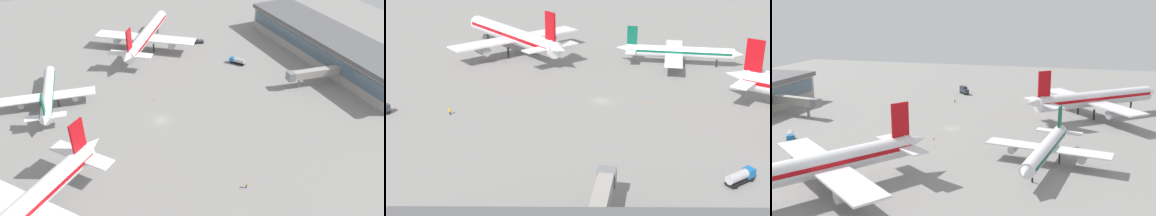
# 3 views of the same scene
# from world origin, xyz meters

# --- Properties ---
(ground) EXTENTS (288.00, 288.00, 0.00)m
(ground) POSITION_xyz_m (0.00, 0.00, 0.00)
(ground) COLOR gray
(airplane_at_gate) EXTENTS (41.49, 47.50, 17.34)m
(airplane_at_gate) POSITION_xyz_m (-27.56, 43.39, 6.30)
(airplane_at_gate) COLOR white
(airplane_at_gate) RESTS_ON ground
(airplane_taxiing) EXTENTS (38.59, 31.26, 11.78)m
(airplane_taxiing) POSITION_xyz_m (24.39, 31.12, 4.28)
(airplane_taxiing) COLOR white
(airplane_taxiing) RESTS_ON ground
(fuel_truck) EXTENTS (6.24, 5.20, 2.50)m
(fuel_truck) POSITION_xyz_m (23.61, -41.62, 1.39)
(fuel_truck) COLOR black
(fuel_truck) RESTS_ON ground
(ground_crew_worker) EXTENTS (0.57, 0.45, 1.67)m
(ground_crew_worker) POSITION_xyz_m (-36.54, -9.52, 0.85)
(ground_crew_worker) COLOR #1E2338
(ground_crew_worker) RESTS_ON ground
(jet_bridge) EXTENTS (6.19, 20.73, 6.74)m
(jet_bridge) POSITION_xyz_m (-2.32, -57.39, 5.14)
(jet_bridge) COLOR #9E9993
(jet_bridge) RESTS_ON ground
(safety_cone_near_gate) EXTENTS (0.44, 0.44, 0.60)m
(safety_cone_near_gate) POSITION_xyz_m (12.15, -1.91, 0.30)
(safety_cone_near_gate) COLOR #EA590C
(safety_cone_near_gate) RESTS_ON ground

